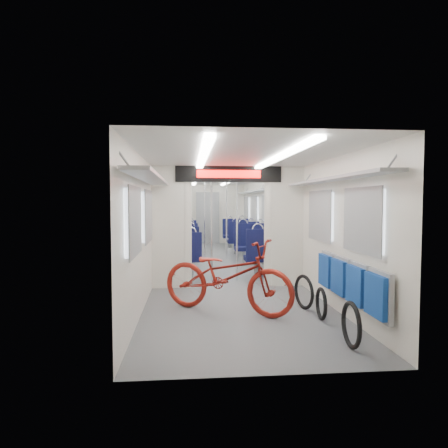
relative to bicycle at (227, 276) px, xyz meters
name	(u,v)px	position (x,y,z in m)	size (l,w,h in m)	color
carriage	(221,207)	(0.20, 3.55, 0.96)	(12.00, 12.02, 2.31)	#515456
bicycle	(227,276)	(0.00, 0.00, 0.00)	(0.72, 2.07, 1.09)	maroon
flip_bench	(349,281)	(1.56, -0.72, 0.04)	(0.12, 2.15, 0.56)	gray
bike_hoop_a	(351,327)	(1.24, -1.58, -0.30)	(0.53, 0.53, 0.05)	black
bike_hoop_b	(321,305)	(1.26, -0.50, -0.34)	(0.45, 0.45, 0.05)	black
bike_hoop_c	(304,294)	(1.18, 0.06, -0.30)	(0.53, 0.53, 0.05)	black
seat_bay_near_left	(181,248)	(-0.73, 3.61, 0.00)	(0.91, 2.07, 1.10)	black
seat_bay_near_right	(259,246)	(1.14, 3.63, 0.03)	(0.96, 2.32, 1.18)	black
seat_bay_far_left	(183,235)	(-0.73, 7.08, 0.00)	(0.91, 2.09, 1.10)	black
seat_bay_far_right	(239,234)	(1.14, 7.33, 0.02)	(0.94, 2.21, 1.14)	black
stanchion_near_left	(212,225)	(-0.09, 2.30, 0.61)	(0.04, 0.04, 2.30)	silver
stanchion_near_right	(237,225)	(0.44, 2.32, 0.61)	(0.04, 0.04, 2.30)	silver
stanchion_far_left	(205,219)	(-0.09, 5.50, 0.61)	(0.04, 0.04, 2.30)	silver
stanchion_far_right	(227,219)	(0.53, 5.49, 0.61)	(0.04, 0.04, 2.30)	silver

